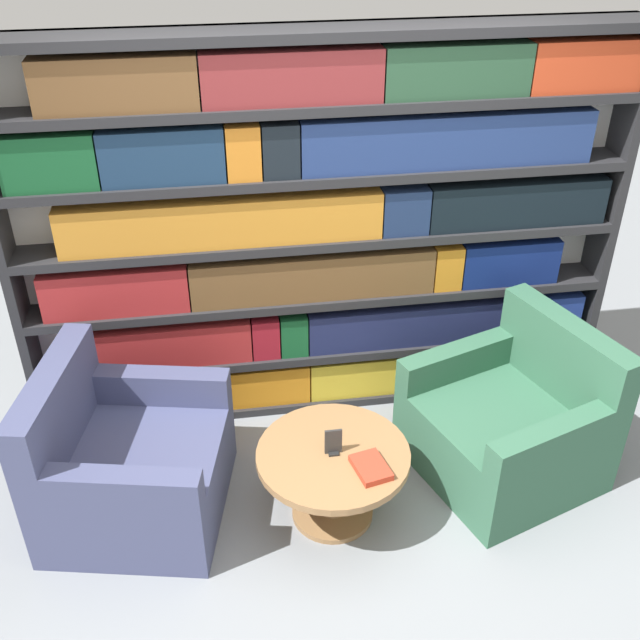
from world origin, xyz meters
TOP-DOWN VIEW (x-y plane):
  - ground_plane at (0.00, 0.00)m, footprint 14.00×14.00m
  - bookshelf at (0.02, 1.29)m, footprint 3.35×0.30m
  - armchair_left at (-1.10, 0.50)m, footprint 1.01×1.03m
  - armchair_right at (0.91, 0.51)m, footprint 1.08×1.10m
  - coffee_table at (-0.10, 0.29)m, footprint 0.76×0.76m
  - table_sign at (-0.10, 0.29)m, footprint 0.08×0.06m
  - stray_book at (0.06, 0.14)m, footprint 0.19×0.23m

SIDE VIEW (x-z plane):
  - ground_plane at x=0.00m, z-range 0.00..0.00m
  - armchair_left at x=-1.10m, z-range -0.13..0.71m
  - armchair_right at x=0.91m, z-range -0.13..0.71m
  - coffee_table at x=-0.10m, z-range 0.09..0.51m
  - stray_book at x=0.06m, z-range 0.42..0.45m
  - table_sign at x=-0.10m, z-range 0.41..0.55m
  - bookshelf at x=0.02m, z-range -0.01..2.19m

